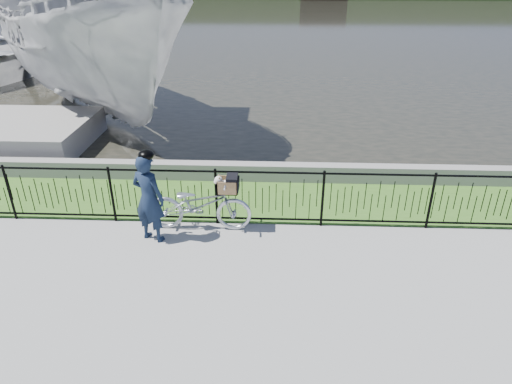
{
  "coord_description": "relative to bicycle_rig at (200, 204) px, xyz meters",
  "views": [
    {
      "loc": [
        0.08,
        -5.98,
        4.56
      ],
      "look_at": [
        -0.22,
        1.0,
        1.0
      ],
      "focal_mm": 32.0,
      "sensor_mm": 36.0,
      "label": 1
    }
  ],
  "objects": [
    {
      "name": "grass_strip",
      "position": [
        1.28,
        1.2,
        -0.52
      ],
      "size": [
        60.0,
        2.0,
        0.01
      ],
      "primitive_type": "cube",
      "color": "#3B6720",
      "rests_on": "ground"
    },
    {
      "name": "quay_wall",
      "position": [
        1.28,
        2.2,
        -0.32
      ],
      "size": [
        60.0,
        0.3,
        0.4
      ],
      "primitive_type": "cube",
      "color": "gray",
      "rests_on": "ground"
    },
    {
      "name": "water",
      "position": [
        1.28,
        31.6,
        -0.52
      ],
      "size": [
        120.0,
        120.0,
        0.0
      ],
      "primitive_type": "plane",
      "color": "black",
      "rests_on": "ground"
    },
    {
      "name": "boat_near",
      "position": [
        -4.39,
        6.87,
        1.66
      ],
      "size": [
        10.01,
        10.92,
        5.97
      ],
      "color": "#ADADAD",
      "rests_on": "water"
    },
    {
      "name": "fence",
      "position": [
        1.28,
        0.2,
        0.05
      ],
      "size": [
        14.0,
        0.06,
        1.15
      ],
      "primitive_type": null,
      "color": "black",
      "rests_on": "ground"
    },
    {
      "name": "ground",
      "position": [
        1.28,
        -1.4,
        -0.52
      ],
      "size": [
        120.0,
        120.0,
        0.0
      ],
      "primitive_type": "plane",
      "color": "gray",
      "rests_on": "ground"
    },
    {
      "name": "bicycle_rig",
      "position": [
        0.0,
        0.0,
        0.0
      ],
      "size": [
        1.94,
        0.68,
        1.13
      ],
      "color": "silver",
      "rests_on": "ground"
    },
    {
      "name": "cyclist",
      "position": [
        -0.83,
        -0.4,
        0.34
      ],
      "size": [
        0.71,
        0.59,
        1.74
      ],
      "color": "#131F34",
      "rests_on": "ground"
    }
  ]
}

